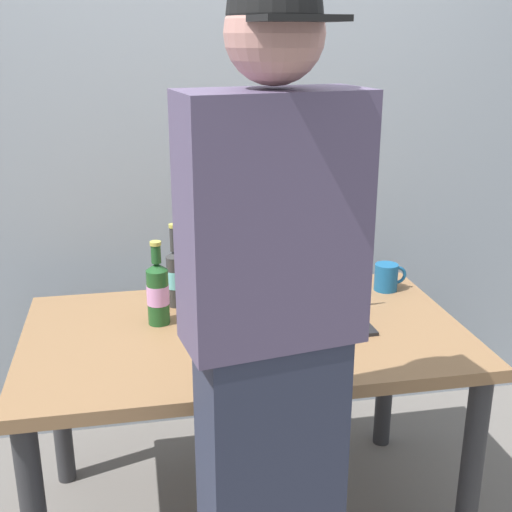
# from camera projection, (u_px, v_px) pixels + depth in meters

# --- Properties ---
(desk) EXTENTS (1.42, 0.83, 0.75)m
(desk) POSITION_uv_depth(u_px,v_px,m) (245.00, 358.00, 2.18)
(desk) COLOR olive
(desk) RESTS_ON ground
(laptop) EXTENTS (0.35, 0.25, 0.23)m
(laptop) POSITION_uv_depth(u_px,v_px,m) (314.00, 307.00, 2.19)
(laptop) COLOR black
(laptop) RESTS_ON desk
(beer_bottle_amber) EXTENTS (0.07, 0.07, 0.28)m
(beer_bottle_amber) POSITION_uv_depth(u_px,v_px,m) (158.00, 292.00, 2.16)
(beer_bottle_amber) COLOR #1E5123
(beer_bottle_amber) RESTS_ON desk
(beer_bottle_green) EXTENTS (0.06, 0.06, 0.30)m
(beer_bottle_green) POSITION_uv_depth(u_px,v_px,m) (175.00, 276.00, 2.31)
(beer_bottle_green) COLOR #333333
(beer_bottle_green) RESTS_ON desk
(beer_bottle_brown) EXTENTS (0.07, 0.07, 0.33)m
(beer_bottle_brown) POSITION_uv_depth(u_px,v_px,m) (198.00, 276.00, 2.26)
(beer_bottle_brown) COLOR brown
(beer_bottle_brown) RESTS_ON desk
(person_figure) EXTENTS (0.43, 0.31, 1.80)m
(person_figure) POSITION_uv_depth(u_px,v_px,m) (272.00, 358.00, 1.56)
(person_figure) COLOR #2D3347
(person_figure) RESTS_ON ground
(coffee_mug) EXTENTS (0.12, 0.09, 0.10)m
(coffee_mug) POSITION_uv_depth(u_px,v_px,m) (387.00, 277.00, 2.47)
(coffee_mug) COLOR #19598C
(coffee_mug) RESTS_ON desk
(back_wall) EXTENTS (6.00, 0.10, 2.60)m
(back_wall) POSITION_uv_depth(u_px,v_px,m) (212.00, 128.00, 2.67)
(back_wall) COLOR #99A3AD
(back_wall) RESTS_ON ground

